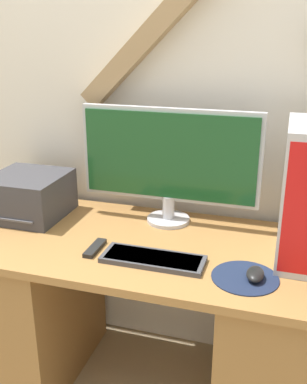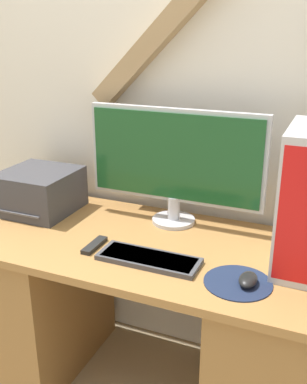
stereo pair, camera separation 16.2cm
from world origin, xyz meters
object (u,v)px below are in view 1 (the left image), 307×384
object	(u,v)px
mouse	(255,274)
printer	(29,195)
remote_control	(95,248)
monitor	(169,159)
keyboard	(153,259)

from	to	relation	value
mouse	printer	bearing A→B (deg)	165.12
printer	remote_control	bearing A→B (deg)	-28.89
mouse	monitor	bearing A→B (deg)	136.34
mouse	printer	size ratio (longest dim) A/B	0.30
keyboard	remote_control	size ratio (longest dim) A/B	2.61
mouse	remote_control	xyz separation A→B (m)	(-0.58, 0.04, -0.01)
printer	monitor	bearing A→B (deg)	10.72
mouse	keyboard	bearing A→B (deg)	176.77
mouse	remote_control	bearing A→B (deg)	176.15
keyboard	mouse	xyz separation A→B (m)	(0.35, -0.02, 0.01)
mouse	printer	world-z (taller)	printer
monitor	mouse	distance (m)	0.59
keyboard	printer	bearing A→B (deg)	159.09
remote_control	printer	bearing A→B (deg)	151.11
monitor	printer	world-z (taller)	monitor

